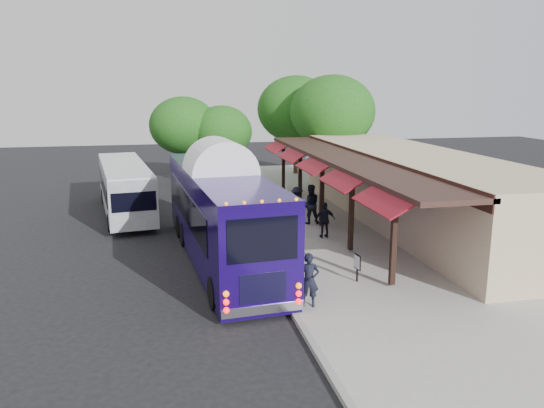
{
  "coord_description": "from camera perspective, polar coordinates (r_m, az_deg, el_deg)",
  "views": [
    {
      "loc": [
        -3.67,
        -19.64,
        6.74
      ],
      "look_at": [
        0.95,
        2.08,
        1.8
      ],
      "focal_mm": 35.0,
      "sensor_mm": 36.0,
      "label": 1
    }
  ],
  "objects": [
    {
      "name": "ground",
      "position": [
        21.08,
        -1.35,
        -6.11
      ],
      "size": [
        90.0,
        90.0,
        0.0
      ],
      "primitive_type": "plane",
      "color": "black",
      "rests_on": "ground"
    },
    {
      "name": "coach_bus",
      "position": [
        20.63,
        -5.51,
        -0.64
      ],
      "size": [
        3.52,
        12.11,
        3.83
      ],
      "rotation": [
        0.0,
        0.0,
        0.08
      ],
      "color": "#17064E",
      "rests_on": "ground"
    },
    {
      "name": "ped_d",
      "position": [
        26.84,
        2.7,
        0.13
      ],
      "size": [
        1.16,
        0.8,
        1.65
      ],
      "primitive_type": "imported",
      "rotation": [
        0.0,
        0.0,
        2.95
      ],
      "color": "black",
      "rests_on": "sidewalk"
    },
    {
      "name": "city_bus",
      "position": [
        29.55,
        -15.56,
        1.87
      ],
      "size": [
        3.55,
        10.33,
        2.72
      ],
      "rotation": [
        0.0,
        0.0,
        0.14
      ],
      "color": "gray",
      "rests_on": "ground"
    },
    {
      "name": "station_shelter",
      "position": [
        26.98,
        14.76,
        1.68
      ],
      "size": [
        8.15,
        20.0,
        3.6
      ],
      "color": "tan",
      "rests_on": "ground"
    },
    {
      "name": "sidewalk",
      "position": [
        26.04,
        7.87,
        -2.41
      ],
      "size": [
        10.0,
        40.0,
        0.15
      ],
      "primitive_type": "cube",
      "color": "#9E9B93",
      "rests_on": "ground"
    },
    {
      "name": "tree_mid",
      "position": [
        40.74,
        2.61,
        10.14
      ],
      "size": [
        5.9,
        5.9,
        7.56
      ],
      "color": "#382314",
      "rests_on": "ground"
    },
    {
      "name": "ped_b",
      "position": [
        25.91,
        4.12,
        -0.01
      ],
      "size": [
        1.02,
        0.83,
        1.94
      ],
      "primitive_type": "imported",
      "rotation": [
        0.0,
        0.0,
        3.04
      ],
      "color": "black",
      "rests_on": "sidewalk"
    },
    {
      "name": "tree_left",
      "position": [
        37.48,
        -5.43,
        7.74
      ],
      "size": [
        4.27,
        4.27,
        5.46
      ],
      "color": "#382314",
      "rests_on": "ground"
    },
    {
      "name": "curb",
      "position": [
        24.84,
        -2.95,
        -3.04
      ],
      "size": [
        0.2,
        40.0,
        0.16
      ],
      "primitive_type": "cube",
      "color": "gray",
      "rests_on": "ground"
    },
    {
      "name": "tree_right",
      "position": [
        37.39,
        6.54,
        9.85
      ],
      "size": [
        5.9,
        5.9,
        7.55
      ],
      "color": "#382314",
      "rests_on": "ground"
    },
    {
      "name": "ped_c",
      "position": [
        23.6,
        5.71,
        -1.72
      ],
      "size": [
        0.95,
        0.4,
        1.61
      ],
      "primitive_type": "imported",
      "rotation": [
        0.0,
        0.0,
        3.15
      ],
      "color": "black",
      "rests_on": "sidewalk"
    },
    {
      "name": "tree_far",
      "position": [
        38.11,
        -9.52,
        8.32
      ],
      "size": [
        4.74,
        4.74,
        6.07
      ],
      "color": "#382314",
      "rests_on": "ground"
    },
    {
      "name": "sign_board",
      "position": [
        18.52,
        9.18,
        -6.31
      ],
      "size": [
        0.09,
        0.44,
        0.97
      ],
      "rotation": [
        0.0,
        0.0,
        0.11
      ],
      "color": "black",
      "rests_on": "sidewalk"
    },
    {
      "name": "ped_a",
      "position": [
        16.3,
        4.02,
        -8.17
      ],
      "size": [
        0.69,
        0.54,
        1.67
      ],
      "primitive_type": "imported",
      "rotation": [
        0.0,
        0.0,
        -0.25
      ],
      "color": "black",
      "rests_on": "sidewalk"
    }
  ]
}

